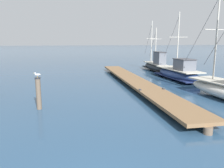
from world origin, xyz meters
TOP-DOWN VIEW (x-y plane):
  - floating_dock at (5.68, 14.32)m, footprint 2.78×20.92m
  - fishing_boat_1 at (10.54, 15.75)m, footprint 2.13×6.48m
  - fishing_boat_2 at (11.14, 22.05)m, footprint 2.03×8.30m
  - mooring_piling at (-1.43, 8.96)m, footprint 0.30×0.30m
  - perched_seagull at (-1.43, 8.96)m, footprint 0.38×0.20m

SIDE VIEW (x-z plane):
  - floating_dock at x=5.68m, z-range 0.10..0.63m
  - fishing_boat_1 at x=10.54m, z-range -2.43..3.75m
  - fishing_boat_2 at x=11.14m, z-range -2.33..3.74m
  - mooring_piling at x=-1.43m, z-range 0.04..1.74m
  - perched_seagull at x=-1.43m, z-range 1.72..1.99m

